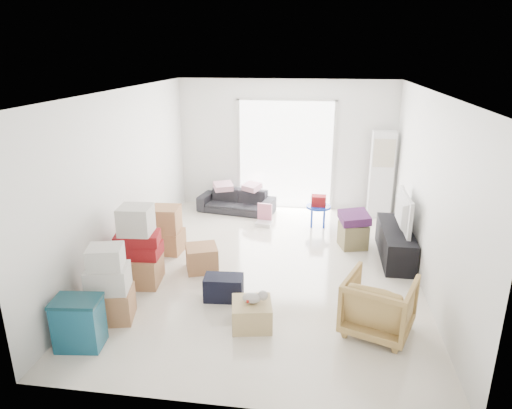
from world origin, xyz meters
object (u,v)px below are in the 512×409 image
Objects in this scene: ac_tower at (381,175)px; kids_table at (318,205)px; storage_bins at (79,323)px; wood_crate at (252,314)px; sofa at (236,198)px; television at (397,225)px; ottoman at (353,235)px; armchair at (379,302)px; tv_console at (395,243)px.

ac_tower is 1.49m from kids_table.
wood_crate is (1.88, 0.69, -0.14)m from storage_bins.
kids_table is (1.71, -0.58, 0.12)m from sofa.
television is 2.12× the size of wood_crate.
ottoman is at bearing 45.50° from storage_bins.
television is at bearing 48.42° from wood_crate.
wood_crate is at bearing 24.76° from armchair.
television is 1.79m from kids_table.
sofa is at bearing 146.93° from ottoman.
ac_tower reaches higher than tv_console.
ac_tower is at bearing 12.98° from sofa.
television is at bearing -88.56° from ac_tower.
ottoman is at bearing 63.05° from television.
television is 4.91m from storage_bins.
tv_console is at bearing 37.27° from storage_bins.
armchair is 1.54m from wood_crate.
tv_console is at bearing 48.42° from wood_crate.
armchair is 1.29× the size of kids_table.
tv_console is 1.80m from kids_table.
ac_tower is at bearing 91.44° from tv_console.
storage_bins is at bearing -159.88° from wood_crate.
ottoman is at bearing -56.65° from kids_table.
armchair reaches higher than tv_console.
tv_console is 2.49× the size of kids_table.
ac_tower reaches higher than kids_table.
kids_table is (-1.27, 1.26, -0.14)m from television.
armchair is 3.48m from storage_bins.
kids_table is at bearing 58.11° from storage_bins.
storage_bins is 4.98m from kids_table.
sofa reaches higher than storage_bins.
ac_tower is 1.11× the size of sofa.
television is at bearing -44.91° from kids_table.
ac_tower is 4.06× the size of ottoman.
armchair is 1.30× the size of storage_bins.
television is 2.36× the size of ottoman.
ottoman is (-0.66, 0.33, -0.36)m from television.
kids_table is (-1.27, 1.26, 0.18)m from tv_console.
ac_tower is at bearing 65.22° from wood_crate.
wood_crate is (0.95, -4.12, -0.15)m from sofa.
wood_crate is (-1.37, -2.61, -0.06)m from ottoman.
ottoman is at bearing -110.04° from ac_tower.
ottoman is at bearing -65.55° from armchair.
ac_tower is 2.88× the size of storage_bins.
television is 2.25m from armchair.
armchair reaches higher than television.
storage_bins is at bearing -121.89° from kids_table.
television is 1.67× the size of kids_table.
television is 3.51m from sofa.
armchair is (-0.51, -2.18, 0.14)m from tv_console.
tv_console is 1.50× the size of television.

